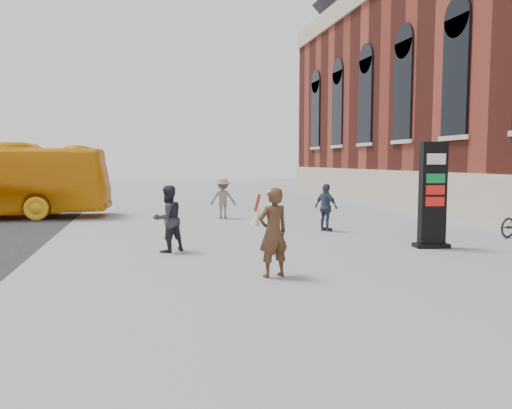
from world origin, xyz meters
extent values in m
plane|color=#9E9EA3|center=(0.00, 0.00, 0.00)|extent=(100.00, 100.00, 0.00)
cube|color=beige|center=(9.44, 6.00, 0.90)|extent=(0.18, 44.00, 1.80)
cube|color=black|center=(4.94, 2.17, 1.37)|extent=(0.69, 0.36, 2.74)
cube|color=black|center=(4.94, 2.17, 0.05)|extent=(0.93, 0.56, 0.11)
cube|color=white|center=(4.94, 2.17, 2.30)|extent=(0.53, 0.37, 0.27)
cube|color=#07652D|center=(4.94, 2.17, 1.81)|extent=(0.53, 0.37, 0.24)
cube|color=#A8160F|center=(4.94, 2.17, 1.51)|extent=(0.53, 0.37, 0.24)
cube|color=#A8160F|center=(4.94, 2.17, 1.22)|extent=(0.53, 0.37, 0.24)
imported|color=#442E19|center=(0.08, -0.12, 0.87)|extent=(0.73, 0.58, 1.75)
cylinder|color=white|center=(0.08, -0.12, 1.67)|extent=(0.24, 0.24, 0.06)
cone|color=white|center=(0.21, 0.18, 1.19)|extent=(0.26, 0.29, 0.42)
cylinder|color=#96371F|center=(0.21, 0.18, 1.44)|extent=(0.13, 0.17, 0.36)
cone|color=white|center=(-0.19, 0.07, 1.19)|extent=(0.29, 0.25, 0.42)
cylinder|color=#96371F|center=(-0.19, 0.07, 1.44)|extent=(0.17, 0.13, 0.36)
imported|color=#27272D|center=(-1.78, 3.06, 0.83)|extent=(1.01, 0.95, 1.65)
imported|color=slate|center=(0.69, 9.96, 0.79)|extent=(1.15, 0.88, 1.57)
imported|color=#334155|center=(3.37, 5.70, 0.77)|extent=(0.75, 0.97, 1.53)
camera|label=1|loc=(-2.35, -9.37, 2.25)|focal=35.00mm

